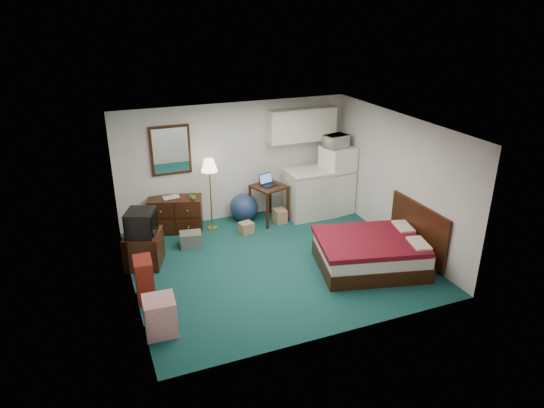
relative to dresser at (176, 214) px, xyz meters
name	(u,v)px	position (x,y,z in m)	size (l,w,h in m)	color
floor	(275,262)	(1.39, -1.98, -0.36)	(5.00, 4.50, 0.01)	#103D3D
ceiling	(276,127)	(1.39, -1.98, 2.14)	(5.00, 4.50, 0.01)	beige
walls	(276,198)	(1.39, -1.98, 0.89)	(5.01, 4.51, 2.50)	beige
mirror	(170,150)	(0.04, 0.24, 1.29)	(0.80, 0.06, 1.00)	white
upper_cabinets	(302,125)	(2.84, 0.10, 1.59)	(1.50, 0.35, 0.70)	silver
headboard	(418,230)	(3.85, -2.78, 0.19)	(0.06, 1.56, 1.00)	black
dresser	(176,214)	(0.00, 0.00, 0.00)	(1.06, 0.48, 0.72)	black
floor_lamp	(211,195)	(0.71, -0.16, 0.39)	(0.33, 0.33, 1.51)	gold
desk	(269,203)	(1.95, -0.24, 0.04)	(0.63, 0.63, 0.80)	black
exercise_ball	(244,207)	(1.46, -0.02, -0.06)	(0.60, 0.60, 0.60)	navy
kitchen_counter	(309,194)	(2.86, -0.33, 0.15)	(0.93, 0.71, 1.01)	silver
fridge	(337,180)	(3.52, -0.34, 0.39)	(0.62, 0.62, 1.50)	white
bed	(370,253)	(2.87, -2.78, -0.08)	(1.78, 1.39, 0.57)	#5D0917
tv_stand	(144,249)	(-0.81, -1.18, -0.06)	(0.61, 0.67, 0.61)	black
suitcase	(144,280)	(-0.96, -2.32, -0.01)	(0.27, 0.44, 0.71)	#5A1D15
retail_box	(160,316)	(-0.89, -3.26, -0.09)	(0.44, 0.44, 0.55)	white
file_bin	(191,239)	(0.11, -0.80, -0.22)	(0.41, 0.31, 0.29)	#616161
cardboard_box_a	(246,228)	(1.30, -0.64, -0.25)	(0.27, 0.23, 0.23)	#A38053
cardboard_box_b	(280,216)	(2.14, -0.40, -0.22)	(0.24, 0.29, 0.29)	#A38053
laptop	(269,180)	(1.97, -0.23, 0.55)	(0.34, 0.27, 0.23)	black
crt_tv	(141,223)	(-0.82, -1.21, 0.47)	(0.48, 0.52, 0.44)	black
microwave	(336,140)	(3.44, -0.34, 1.31)	(0.50, 0.27, 0.34)	white
book_a	(163,194)	(-0.22, 0.04, 0.47)	(0.15, 0.02, 0.21)	#A38053
book_b	(171,192)	(-0.06, 0.05, 0.47)	(0.16, 0.02, 0.22)	#A38053
mug	(193,197)	(0.32, -0.22, 0.42)	(0.12, 0.09, 0.12)	#51923C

